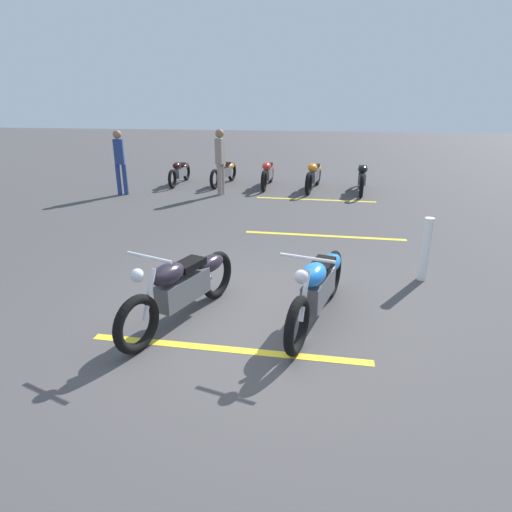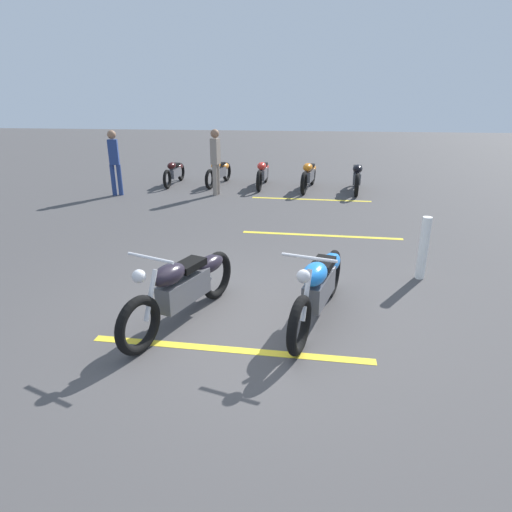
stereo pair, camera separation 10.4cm
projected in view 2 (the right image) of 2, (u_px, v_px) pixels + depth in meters
The scene contains 14 objects.
ground_plane at pixel (250, 321), 5.48m from camera, with size 60.00×60.00×0.00m, color #474444.
motorcycle_bright_foreground at pixel (319, 285), 5.39m from camera, with size 2.18×0.79×1.04m.
motorcycle_dark_foreground at pixel (184, 286), 5.36m from camera, with size 2.12×0.92×1.04m.
motorcycle_row_far_left at pixel (357, 176), 12.65m from camera, with size 2.15×0.37×0.81m.
motorcycle_row_left at pixel (309, 174), 12.90m from camera, with size 2.14×0.48×0.81m.
motorcycle_row_center at pixel (263, 173), 13.29m from camera, with size 2.07×0.28×0.78m.
motorcycle_row_right at pixel (219, 172), 13.57m from camera, with size 1.97×0.48×0.75m.
motorcycle_row_far_right at pixel (175, 172), 13.65m from camera, with size 1.90×0.26×0.72m.
bystander_near_row at pixel (216, 159), 11.99m from camera, with size 0.30×0.25×1.79m.
bystander_secondary at pixel (114, 160), 11.94m from camera, with size 0.25×0.29×1.77m.
bollard_post at pixel (423, 248), 6.59m from camera, with size 0.14×0.14×0.98m, color white.
parking_stripe_near at pixel (230, 349), 4.87m from camera, with size 3.20×0.12×0.01m, color yellow.
parking_stripe_mid at pixel (321, 235), 8.78m from camera, with size 3.20×0.12×0.01m, color yellow.
parking_stripe_far at pixel (311, 199), 11.77m from camera, with size 3.20×0.12×0.01m, color yellow.
Camera 2 is at (-4.80, -0.66, 2.69)m, focal length 30.56 mm.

